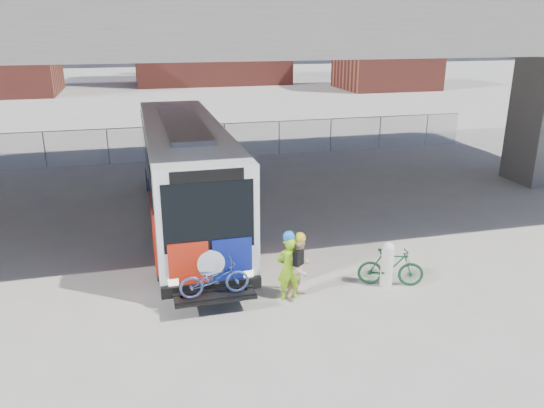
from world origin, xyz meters
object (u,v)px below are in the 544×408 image
object	(u,v)px
cyclist_tan	(299,267)
bike_parked	(391,267)
bus	(185,165)
cyclist_hivis	(288,266)
bollard	(387,263)

from	to	relation	value
cyclist_tan	bike_parked	distance (m)	2.61
bus	cyclist_tan	xyz separation A→B (m)	(2.24, -6.33, -1.26)
cyclist_hivis	cyclist_tan	world-z (taller)	cyclist_hivis
cyclist_hivis	cyclist_tan	bearing A→B (deg)	176.99
bus	bike_parked	bearing A→B (deg)	-52.62
bus	cyclist_tan	distance (m)	6.83
cyclist_tan	bike_parked	bearing A→B (deg)	-36.60
bus	cyclist_hivis	distance (m)	6.73
bus	cyclist_hivis	size ratio (longest dim) A/B	6.88
bollard	cyclist_tan	size ratio (longest dim) A/B	0.71
bollard	cyclist_tan	distance (m)	2.48
bollard	bike_parked	xyz separation A→B (m)	(0.12, 0.00, -0.15)
bus	bollard	size ratio (longest dim) A/B	10.11
bollard	cyclist_hivis	size ratio (longest dim) A/B	0.68
bus	bollard	bearing A→B (deg)	-53.29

